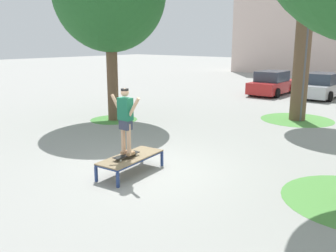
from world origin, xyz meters
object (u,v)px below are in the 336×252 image
object	(u,v)px
skateboard	(126,155)
skater	(125,117)
car_red	(272,84)
car_silver	(322,86)
skate_box	(131,158)
light_post	(308,29)

from	to	relation	value
skateboard	skater	xyz separation A→B (m)	(-0.00, 0.00, 0.99)
skater	car_red	xyz separation A→B (m)	(-3.42, 16.03, -0.84)
skater	car_red	bearing A→B (deg)	102.06
car_red	car_silver	bearing A→B (deg)	12.45
car_red	skate_box	bearing A→B (deg)	-77.89
skate_box	car_silver	size ratio (longest dim) A/B	0.47
car_silver	skateboard	bearing A→B (deg)	-88.25
skater	skateboard	bearing A→B (deg)	-89.12
skate_box	light_post	world-z (taller)	light_post
car_silver	light_post	size ratio (longest dim) A/B	0.72
skateboard	car_red	world-z (taller)	car_red
skate_box	skateboard	bearing A→B (deg)	-83.33
skateboard	light_post	size ratio (longest dim) A/B	0.14
car_red	light_post	size ratio (longest dim) A/B	0.73
car_red	skater	bearing A→B (deg)	-77.94
skater	car_silver	bearing A→B (deg)	91.75
skateboard	car_red	size ratio (longest dim) A/B	0.19
skate_box	car_red	distance (m)	16.23
skateboard	skater	bearing A→B (deg)	90.88
skater	car_red	world-z (taller)	skater
light_post	car_red	bearing A→B (deg)	123.15
skate_box	car_silver	distance (m)	16.52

